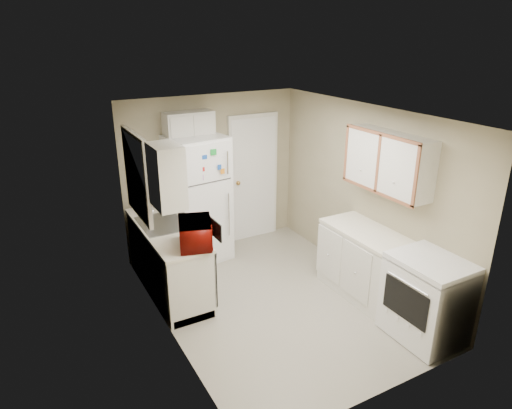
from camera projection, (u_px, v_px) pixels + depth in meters
floor at (275, 299)px, 5.92m from camera, size 3.80×3.80×0.00m
ceiling at (278, 114)px, 5.06m from camera, size 3.80×3.80×0.00m
wall_left at (164, 237)px, 4.86m from camera, size 3.80×3.80×0.00m
wall_right at (365, 195)px, 6.12m from camera, size 3.80×3.80×0.00m
wall_back at (212, 173)px, 7.04m from camera, size 2.80×2.80×0.00m
wall_front at (390, 286)px, 3.93m from camera, size 2.80×2.80×0.00m
left_counter at (168, 259)px, 6.00m from camera, size 0.60×1.80×0.90m
dishwasher at (206, 271)px, 5.62m from camera, size 0.03×0.58×0.72m
sink at (162, 226)px, 5.97m from camera, size 0.54×0.74×0.16m
microwave at (195, 233)px, 5.32m from camera, size 0.62×0.46×0.37m
soap_bottle at (149, 208)px, 6.22m from camera, size 0.08×0.08×0.17m
window_blinds at (137, 175)px, 5.59m from camera, size 0.10×0.98×1.08m
upper_cabinet_left at (167, 176)px, 4.89m from camera, size 0.30×0.45×0.70m
refrigerator at (198, 199)px, 6.72m from camera, size 0.86×0.84×1.88m
cabinet_over_fridge at (189, 126)px, 6.45m from camera, size 0.70×0.30×0.40m
interior_door at (253, 178)px, 7.39m from camera, size 0.86×0.06×2.08m
right_counter at (385, 275)px, 5.60m from camera, size 0.60×2.00×0.90m
stove at (426, 299)px, 5.04m from camera, size 0.66×0.81×0.98m
upper_cabinet_right at (388, 162)px, 5.43m from camera, size 0.30×1.20×0.70m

